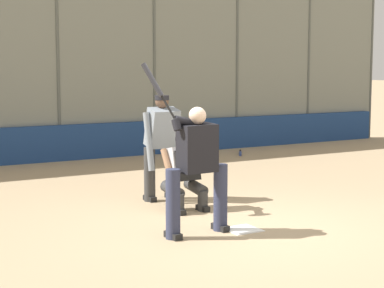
{
  "coord_description": "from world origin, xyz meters",
  "views": [
    {
      "loc": [
        4.7,
        6.81,
        2.12
      ],
      "look_at": [
        0.19,
        -1.0,
        1.05
      ],
      "focal_mm": 60.0,
      "sensor_mm": 36.0,
      "label": 1
    }
  ],
  "objects_px": {
    "catcher_behind_plate": "(185,170)",
    "umpire_home": "(162,144)",
    "batter_at_plate": "(196,166)",
    "spare_bat_near_backstop": "(240,153)"
  },
  "relations": [
    {
      "from": "spare_bat_near_backstop",
      "to": "umpire_home",
      "type": "bearing_deg",
      "value": -12.72
    },
    {
      "from": "batter_at_plate",
      "to": "spare_bat_near_backstop",
      "type": "bearing_deg",
      "value": -132.34
    },
    {
      "from": "batter_at_plate",
      "to": "umpire_home",
      "type": "xyz_separation_m",
      "value": [
        -0.61,
        -2.13,
        0.02
      ]
    },
    {
      "from": "catcher_behind_plate",
      "to": "spare_bat_near_backstop",
      "type": "bearing_deg",
      "value": -132.75
    },
    {
      "from": "catcher_behind_plate",
      "to": "umpire_home",
      "type": "distance_m",
      "value": 0.89
    },
    {
      "from": "catcher_behind_plate",
      "to": "spare_bat_near_backstop",
      "type": "relative_size",
      "value": 1.6
    },
    {
      "from": "umpire_home",
      "to": "spare_bat_near_backstop",
      "type": "bearing_deg",
      "value": -138.29
    },
    {
      "from": "umpire_home",
      "to": "batter_at_plate",
      "type": "bearing_deg",
      "value": 72.8
    },
    {
      "from": "spare_bat_near_backstop",
      "to": "catcher_behind_plate",
      "type": "bearing_deg",
      "value": -7.44
    },
    {
      "from": "batter_at_plate",
      "to": "spare_bat_near_backstop",
      "type": "relative_size",
      "value": 2.95
    }
  ]
}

